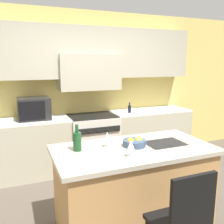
{
  "coord_description": "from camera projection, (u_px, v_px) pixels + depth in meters",
  "views": [
    {
      "loc": [
        -1.24,
        -2.33,
        1.81
      ],
      "look_at": [
        -0.04,
        0.66,
        1.17
      ],
      "focal_mm": 40.0,
      "sensor_mm": 36.0,
      "label": 1
    }
  ],
  "objects": [
    {
      "name": "ground_plane",
      "position": [
        136.0,
        220.0,
        2.93
      ],
      "size": [
        10.0,
        10.0,
        0.0
      ],
      "primitive_type": "plane",
      "color": "brown"
    },
    {
      "name": "back_cabinetry",
      "position": [
        87.0,
        74.0,
        4.38
      ],
      "size": [
        10.0,
        0.46,
        2.7
      ],
      "color": "#DBC166",
      "rests_on": "ground_plane"
    },
    {
      "name": "back_counter",
      "position": [
        92.0,
        141.0,
        4.38
      ],
      "size": [
        3.81,
        0.62,
        0.93
      ],
      "color": "#B2AD93",
      "rests_on": "ground_plane"
    },
    {
      "name": "range_stove",
      "position": [
        92.0,
        141.0,
        4.36
      ],
      "size": [
        0.81,
        0.7,
        0.92
      ],
      "color": "beige",
      "rests_on": "ground_plane"
    },
    {
      "name": "microwave",
      "position": [
        34.0,
        109.0,
        3.91
      ],
      "size": [
        0.49,
        0.38,
        0.35
      ],
      "color": "black",
      "rests_on": "back_counter"
    },
    {
      "name": "kitchen_island",
      "position": [
        133.0,
        187.0,
        2.75
      ],
      "size": [
        1.71,
        0.89,
        0.92
      ],
      "color": "#B7844C",
      "rests_on": "ground_plane"
    },
    {
      "name": "island_chair",
      "position": [
        183.0,
        220.0,
        1.99
      ],
      "size": [
        0.42,
        0.4,
        1.0
      ],
      "color": "black",
      "rests_on": "ground_plane"
    },
    {
      "name": "wine_bottle",
      "position": [
        77.0,
        141.0,
        2.55
      ],
      "size": [
        0.09,
        0.09,
        0.28
      ],
      "color": "#194723",
      "rests_on": "kitchen_island"
    },
    {
      "name": "wine_glass_near",
      "position": [
        131.0,
        145.0,
        2.38
      ],
      "size": [
        0.08,
        0.08,
        0.17
      ],
      "color": "white",
      "rests_on": "kitchen_island"
    },
    {
      "name": "wine_glass_far",
      "position": [
        107.0,
        137.0,
        2.66
      ],
      "size": [
        0.08,
        0.08,
        0.17
      ],
      "color": "white",
      "rests_on": "kitchen_island"
    },
    {
      "name": "fruit_bowl",
      "position": [
        134.0,
        142.0,
        2.7
      ],
      "size": [
        0.25,
        0.25,
        0.1
      ],
      "color": "#384C6B",
      "rests_on": "kitchen_island"
    },
    {
      "name": "oil_bottle_on_counter",
      "position": [
        130.0,
        109.0,
        4.46
      ],
      "size": [
        0.06,
        0.06,
        0.19
      ],
      "color": "black",
      "rests_on": "back_counter"
    }
  ]
}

